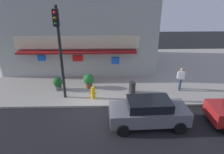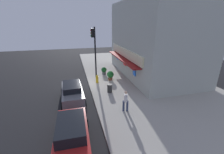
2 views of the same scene
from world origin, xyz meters
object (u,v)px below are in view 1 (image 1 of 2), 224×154
(pedestrian, at_px, (181,78))
(parked_car_grey, at_px, (148,112))
(traffic_light, at_px, (59,43))
(potted_plant_by_window, at_px, (58,83))
(trash_can, at_px, (132,87))
(potted_plant_by_doorway, at_px, (89,80))
(fire_hydrant, at_px, (93,92))

(pedestrian, xyz_separation_m, parked_car_grey, (-3.04, -3.84, -0.25))
(traffic_light, distance_m, potted_plant_by_window, 3.52)
(trash_can, height_order, potted_plant_by_doorway, potted_plant_by_doorway)
(potted_plant_by_doorway, relative_size, potted_plant_by_window, 1.13)
(potted_plant_by_doorway, relative_size, parked_car_grey, 0.25)
(pedestrian, height_order, potted_plant_by_window, pedestrian)
(traffic_light, bearing_deg, potted_plant_by_window, 119.63)
(traffic_light, relative_size, pedestrian, 3.53)
(traffic_light, bearing_deg, fire_hydrant, -3.16)
(pedestrian, relative_size, potted_plant_by_doorway, 1.55)
(pedestrian, relative_size, potted_plant_by_window, 1.76)
(traffic_light, height_order, pedestrian, traffic_light)
(fire_hydrant, bearing_deg, potted_plant_by_window, 152.76)
(pedestrian, distance_m, potted_plant_by_doorway, 6.63)
(fire_hydrant, bearing_deg, traffic_light, 176.84)
(traffic_light, xyz_separation_m, parked_car_grey, (5.04, -2.82, -3.07))
(trash_can, relative_size, potted_plant_by_window, 0.84)
(traffic_light, bearing_deg, trash_can, 8.23)
(fire_hydrant, bearing_deg, potted_plant_by_doorway, 104.30)
(traffic_light, height_order, trash_can, traffic_light)
(traffic_light, height_order, parked_car_grey, traffic_light)
(trash_can, height_order, pedestrian, pedestrian)
(parked_car_grey, bearing_deg, traffic_light, 150.80)
(pedestrian, bearing_deg, potted_plant_by_window, 178.61)
(parked_car_grey, bearing_deg, potted_plant_by_window, 144.81)
(pedestrian, relative_size, parked_car_grey, 0.39)
(potted_plant_by_window, bearing_deg, trash_can, -6.13)
(trash_can, distance_m, pedestrian, 3.55)
(trash_can, distance_m, potted_plant_by_window, 5.32)
(trash_can, relative_size, pedestrian, 0.48)
(fire_hydrant, xyz_separation_m, potted_plant_by_doorway, (-0.41, 1.62, 0.17))
(traffic_light, distance_m, pedestrian, 8.62)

